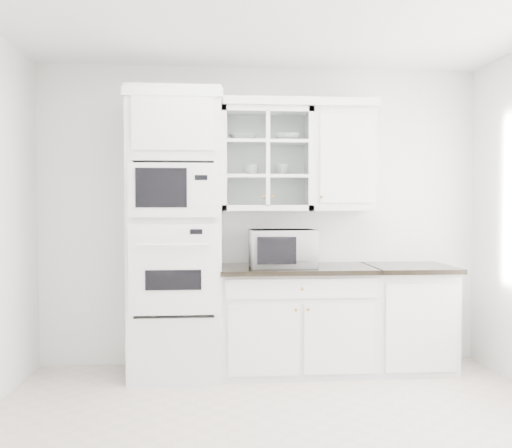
{
  "coord_description": "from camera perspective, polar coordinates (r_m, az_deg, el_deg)",
  "views": [
    {
      "loc": [
        -0.41,
        -3.2,
        1.45
      ],
      "look_at": [
        -0.1,
        1.05,
        1.3
      ],
      "focal_mm": 38.0,
      "sensor_mm": 36.0,
      "label": 1
    }
  ],
  "objects": [
    {
      "name": "room_shell",
      "position": [
        3.66,
        2.29,
        7.18
      ],
      "size": [
        4.0,
        3.5,
        2.7
      ],
      "color": "white",
      "rests_on": "ground"
    },
    {
      "name": "bowl_a",
      "position": [
        4.83,
        -1.39,
        9.04
      ],
      "size": [
        0.26,
        0.26,
        0.06
      ],
      "primitive_type": "imported",
      "rotation": [
        0.0,
        0.0,
        0.05
      ],
      "color": "white",
      "rests_on": "upper_cabinet_glass"
    },
    {
      "name": "crown_molding",
      "position": [
        4.85,
        -0.15,
        12.53
      ],
      "size": [
        2.14,
        0.38,
        0.07
      ],
      "primitive_type": "cube",
      "color": "white",
      "rests_on": "room_shell"
    },
    {
      "name": "countertop_microwave",
      "position": [
        4.65,
        2.79,
        -2.55
      ],
      "size": [
        0.56,
        0.47,
        0.32
      ],
      "primitive_type": "imported",
      "rotation": [
        0.0,
        0.0,
        3.16
      ],
      "color": "white",
      "rests_on": "base_cabinet_run"
    },
    {
      "name": "cup_b",
      "position": [
        4.83,
        2.75,
        5.71
      ],
      "size": [
        0.14,
        0.14,
        0.1
      ],
      "primitive_type": "imported",
      "rotation": [
        0.0,
        0.0,
        -0.34
      ],
      "color": "white",
      "rests_on": "upper_cabinet_glass"
    },
    {
      "name": "extra_base_cabinet",
      "position": [
        5.04,
        15.71,
        -9.35
      ],
      "size": [
        0.72,
        0.67,
        0.92
      ],
      "color": "silver",
      "rests_on": "ground"
    },
    {
      "name": "upper_cabinet_glass",
      "position": [
        4.82,
        1.08,
        6.78
      ],
      "size": [
        0.8,
        0.33,
        0.9
      ],
      "color": "silver",
      "rests_on": "room_shell"
    },
    {
      "name": "oven_column",
      "position": [
        4.63,
        -8.39,
        -1.1
      ],
      "size": [
        0.76,
        0.68,
        2.4
      ],
      "color": "silver",
      "rests_on": "ground"
    },
    {
      "name": "bowl_b",
      "position": [
        4.86,
        3.34,
        9.05
      ],
      "size": [
        0.28,
        0.28,
        0.07
      ],
      "primitive_type": "imported",
      "rotation": [
        0.0,
        0.0,
        0.29
      ],
      "color": "white",
      "rests_on": "upper_cabinet_glass"
    },
    {
      "name": "ground",
      "position": [
        3.53,
        3.11,
        -22.14
      ],
      "size": [
        4.0,
        3.5,
        0.01
      ],
      "primitive_type": "cube",
      "color": "beige",
      "rests_on": "ground"
    },
    {
      "name": "cup_a",
      "position": [
        4.82,
        -0.49,
        5.68
      ],
      "size": [
        0.15,
        0.15,
        0.1
      ],
      "primitive_type": "imported",
      "rotation": [
        0.0,
        0.0,
        -0.3
      ],
      "color": "white",
      "rests_on": "upper_cabinet_glass"
    },
    {
      "name": "base_cabinet_run",
      "position": [
        4.8,
        4.24,
        -9.87
      ],
      "size": [
        1.32,
        0.67,
        0.92
      ],
      "color": "silver",
      "rests_on": "ground"
    },
    {
      "name": "upper_cabinet_solid",
      "position": [
        4.93,
        8.98,
        6.65
      ],
      "size": [
        0.55,
        0.33,
        0.9
      ],
      "primitive_type": "cube",
      "color": "silver",
      "rests_on": "room_shell"
    }
  ]
}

